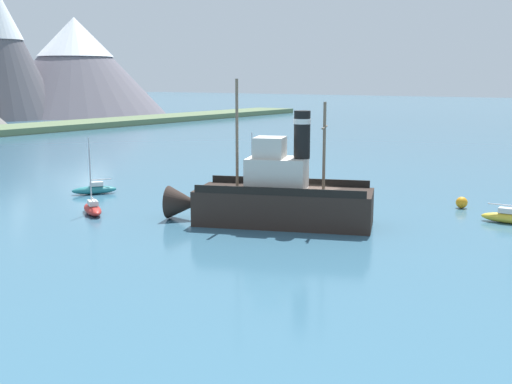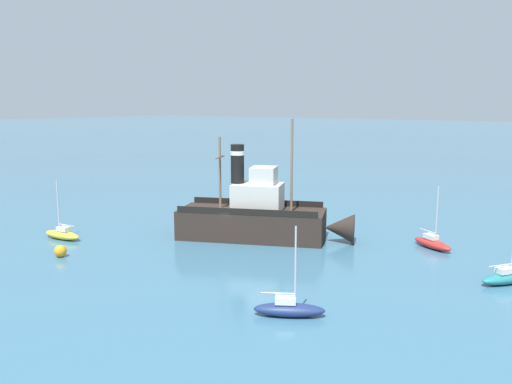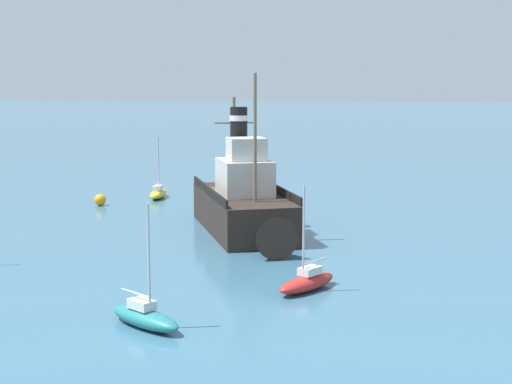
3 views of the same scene
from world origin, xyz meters
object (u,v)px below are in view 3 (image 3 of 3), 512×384
old_tugboat (245,204)px  sailboat_red (307,281)px  sailboat_yellow (158,193)px  mooring_buoy (100,200)px  sailboat_teal (145,317)px

old_tugboat → sailboat_red: old_tugboat is taller
sailboat_yellow → mooring_buoy: size_ratio=5.51×
sailboat_red → sailboat_yellow: (14.62, -26.04, 0.00)m
sailboat_teal → mooring_buoy: 30.58m
sailboat_teal → sailboat_red: 8.53m
sailboat_yellow → old_tugboat: bearing=125.6°
sailboat_teal → sailboat_yellow: size_ratio=1.00×
old_tugboat → mooring_buoy: old_tugboat is taller
old_tugboat → sailboat_yellow: (9.49, -13.24, -1.40)m
old_tugboat → mooring_buoy: bearing=-34.8°
sailboat_red → sailboat_yellow: 29.86m
sailboat_red → mooring_buoy: sailboat_red is taller
sailboat_teal → sailboat_yellow: same height
sailboat_yellow → mooring_buoy: sailboat_yellow is taller
sailboat_red → mooring_buoy: size_ratio=5.51×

